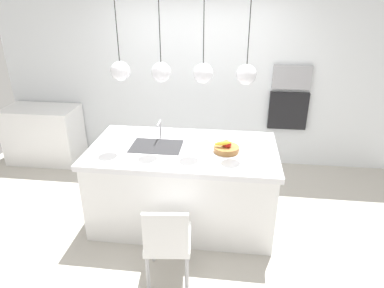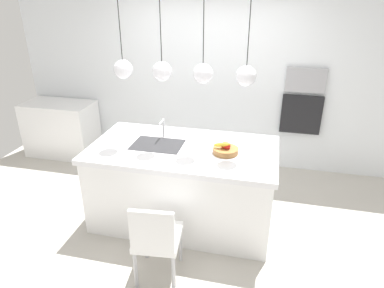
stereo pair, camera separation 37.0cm
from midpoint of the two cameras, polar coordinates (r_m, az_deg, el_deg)
The scene contains 14 objects.
floor at distance 4.22m, azimuth -3.95°, elevation -12.25°, with size 6.60×6.60×0.00m, color #BCB7AD.
back_wall at distance 5.16m, azimuth -0.94°, elevation 10.77°, with size 6.00×0.10×2.60m, color white.
kitchen_island at distance 3.96m, azimuth -4.14°, elevation -6.79°, with size 2.05×1.13×0.93m.
sink_basin at distance 3.81m, azimuth -8.74°, elevation -0.50°, with size 0.56×0.40×0.02m, color #2D2D30.
faucet at distance 3.94m, azimuth -8.07°, elevation 2.74°, with size 0.02×0.17×0.22m.
fruit_bowl at distance 3.62m, azimuth 2.85°, elevation -0.60°, with size 0.27×0.27×0.15m.
side_counter at distance 5.92m, azimuth -25.11°, elevation 1.43°, with size 1.10×0.60×0.87m, color white.
microwave at distance 5.07m, azimuth 14.33°, elevation 10.74°, with size 0.54×0.08×0.34m, color #9E9EA3.
oven at distance 5.20m, azimuth 13.77°, elevation 5.39°, with size 0.56×0.08×0.56m, color black.
chair_near at distance 3.17m, azimuth -7.56°, elevation -15.65°, with size 0.45×0.49×0.86m.
pendant_light_left at distance 3.65m, azimuth -14.80°, elevation 11.68°, with size 0.20×0.20×0.80m.
pendant_light_center_left at distance 3.52m, azimuth -8.24°, elevation 11.77°, with size 0.20×0.20×0.80m.
pendant_light_center_right at distance 3.44m, azimuth -1.26°, elevation 11.70°, with size 0.20×0.20×0.80m.
pendant_light_right at distance 3.40m, azimuth 5.95°, elevation 11.46°, with size 0.20×0.20×0.80m.
Camera 1 is at (0.51, -3.35, 2.51)m, focal length 31.96 mm.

